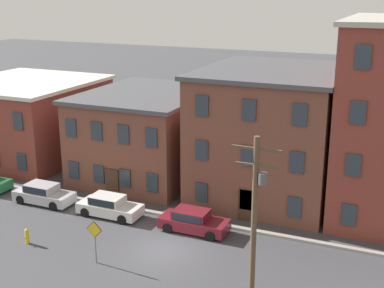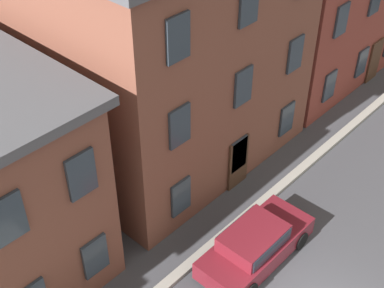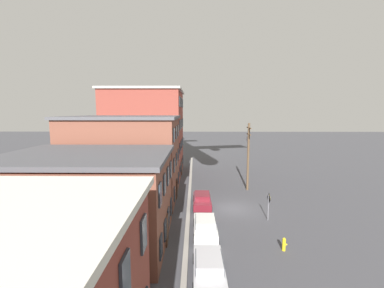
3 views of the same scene
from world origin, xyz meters
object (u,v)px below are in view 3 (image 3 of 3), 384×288
car_maroon (202,199)px  fire_hydrant (284,244)px  utility_pole (248,153)px  car_white (205,225)px  caution_sign (269,202)px  car_silver (209,267)px

car_maroon → fire_hydrant: car_maroon is taller
car_maroon → fire_hydrant: size_ratio=4.58×
utility_pole → car_white: bearing=154.1°
car_white → caution_sign: caution_sign is taller
car_silver → fire_hydrant: bearing=-60.2°
utility_pole → car_silver: bearing=161.6°
car_silver → car_white: (5.54, -0.01, 0.00)m
caution_sign → fire_hydrant: size_ratio=2.68×
car_maroon → car_white: bearing=-179.3°
caution_sign → car_maroon: bearing=60.2°
caution_sign → car_white: bearing=115.4°
car_silver → car_white: 5.54m
car_maroon → utility_pole: size_ratio=0.52×
car_white → utility_pole: size_ratio=0.52×
car_silver → fire_hydrant: (3.17, -5.54, -0.27)m
car_white → utility_pole: bearing=-25.9°
car_silver → caution_sign: size_ratio=1.71×
caution_sign → utility_pole: size_ratio=0.30×
car_white → fire_hydrant: (-2.37, -5.53, -0.27)m
car_maroon → caution_sign: 6.92m
car_silver → utility_pole: utility_pole is taller
car_white → fire_hydrant: bearing=-113.2°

